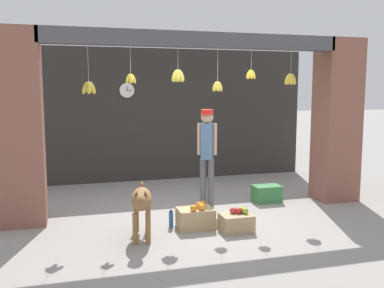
{
  "coord_description": "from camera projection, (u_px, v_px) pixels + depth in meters",
  "views": [
    {
      "loc": [
        -1.97,
        -6.49,
        2.04
      ],
      "look_at": [
        0.0,
        0.43,
        1.11
      ],
      "focal_mm": 40.0,
      "sensor_mm": 36.0,
      "label": 1
    }
  ],
  "objects": [
    {
      "name": "ground_plane",
      "position": [
        199.0,
        215.0,
        6.98
      ],
      "size": [
        60.0,
        60.0,
        0.0
      ],
      "primitive_type": "plane",
      "color": "gray"
    },
    {
      "name": "shop_back_wall",
      "position": [
        162.0,
        115.0,
        9.59
      ],
      "size": [
        6.74,
        0.12,
        2.93
      ],
      "primitive_type": "cube",
      "color": "#2D2B28",
      "rests_on": "ground_plane"
    },
    {
      "name": "shop_pillar_left",
      "position": [
        19.0,
        128.0,
        6.35
      ],
      "size": [
        0.7,
        0.6,
        2.93
      ],
      "primitive_type": "cube",
      "color": "brown",
      "rests_on": "ground_plane"
    },
    {
      "name": "shop_pillar_right",
      "position": [
        337.0,
        121.0,
        7.82
      ],
      "size": [
        0.7,
        0.6,
        2.93
      ],
      "primitive_type": "cube",
      "color": "brown",
      "rests_on": "ground_plane"
    },
    {
      "name": "storefront_awning",
      "position": [
        199.0,
        44.0,
        6.75
      ],
      "size": [
        4.84,
        0.31,
        0.98
      ],
      "color": "#4C4C51"
    },
    {
      "name": "dog",
      "position": [
        142.0,
        201.0,
        5.82
      ],
      "size": [
        0.4,
        1.02,
        0.75
      ],
      "rotation": [
        0.0,
        0.0,
        -1.75
      ],
      "color": "olive",
      "rests_on": "ground_plane"
    },
    {
      "name": "shopkeeper",
      "position": [
        207.0,
        149.0,
        7.39
      ],
      "size": [
        0.32,
        0.31,
        1.69
      ],
      "rotation": [
        0.0,
        0.0,
        2.72
      ],
      "color": "#56565B",
      "rests_on": "ground_plane"
    },
    {
      "name": "fruit_crate_oranges",
      "position": [
        196.0,
        217.0,
        6.29
      ],
      "size": [
        0.52,
        0.37,
        0.39
      ],
      "color": "tan",
      "rests_on": "ground_plane"
    },
    {
      "name": "fruit_crate_apples",
      "position": [
        237.0,
        221.0,
        6.17
      ],
      "size": [
        0.45,
        0.34,
        0.34
      ],
      "color": "tan",
      "rests_on": "ground_plane"
    },
    {
      "name": "produce_box_green",
      "position": [
        267.0,
        194.0,
        7.76
      ],
      "size": [
        0.5,
        0.32,
        0.3
      ],
      "primitive_type": "cube",
      "color": "#387A42",
      "rests_on": "ground_plane"
    },
    {
      "name": "water_bottle",
      "position": [
        171.0,
        219.0,
        6.32
      ],
      "size": [
        0.06,
        0.06,
        0.27
      ],
      "color": "#2D60AD",
      "rests_on": "ground_plane"
    },
    {
      "name": "wall_clock",
      "position": [
        127.0,
        90.0,
        9.24
      ],
      "size": [
        0.34,
        0.03,
        0.34
      ],
      "color": "black"
    }
  ]
}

